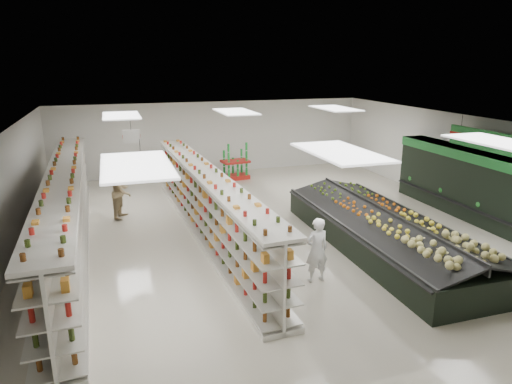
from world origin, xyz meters
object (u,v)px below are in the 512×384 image
object	(u,v)px
gondola_left	(68,215)
produce_island	(384,230)
gondola_center	(207,206)
shopper_background	(122,192)
shopper_main	(317,250)
soda_endcap	(235,163)

from	to	relation	value
gondola_left	produce_island	size ratio (longest dim) A/B	1.63
gondola_center	shopper_background	bearing A→B (deg)	130.99
produce_island	shopper_background	distance (m)	8.24
shopper_main	produce_island	bearing A→B (deg)	-158.61
produce_island	shopper_main	bearing A→B (deg)	-154.75
soda_endcap	shopper_background	world-z (taller)	shopper_background
gondola_left	shopper_background	distance (m)	2.68
shopper_main	gondola_center	bearing A→B (deg)	-67.70
gondola_center	produce_island	world-z (taller)	gondola_center
shopper_main	shopper_background	distance (m)	7.29
shopper_background	gondola_center	bearing A→B (deg)	-113.96
produce_island	gondola_left	bearing A→B (deg)	162.48
produce_island	soda_endcap	world-z (taller)	soda_endcap
gondola_center	produce_island	distance (m)	5.03
soda_endcap	shopper_main	distance (m)	9.84
gondola_center	shopper_background	size ratio (longest dim) A/B	6.42
produce_island	shopper_main	distance (m)	2.89
gondola_left	gondola_center	xyz separation A→B (m)	(3.76, -0.15, -0.07)
gondola_left	soda_endcap	size ratio (longest dim) A/B	8.29
gondola_center	produce_island	xyz separation A→B (m)	(4.39, -2.43, -0.38)
produce_island	gondola_center	bearing A→B (deg)	151.07
gondola_left	gondola_center	world-z (taller)	gondola_left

